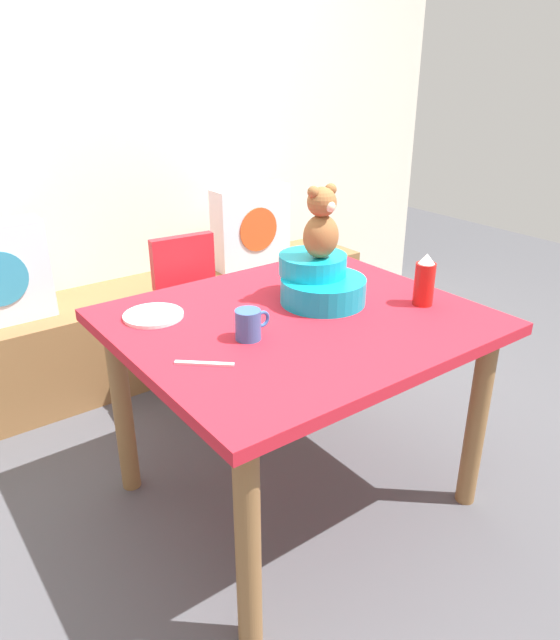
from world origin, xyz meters
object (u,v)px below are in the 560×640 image
pillow_floral_right (251,227)px  ketchup_bottle (425,281)px  infant_seat_teal (320,282)px  dinner_plate_near (153,315)px  dining_table (297,344)px  highchair (196,300)px  teddy_bear (321,224)px  coffee_mug (249,324)px

pillow_floral_right → ketchup_bottle: ketchup_bottle is taller
infant_seat_teal → dinner_plate_near: size_ratio=1.65×
dining_table → infant_seat_teal: bearing=23.7°
pillow_floral_right → highchair: pillow_floral_right is taller
highchair → ketchup_bottle: ketchup_bottle is taller
pillow_floral_right → highchair: size_ratio=0.56×
teddy_bear → ketchup_bottle: size_ratio=1.35×
highchair → ketchup_bottle: bearing=-70.2°
dining_table → highchair: bearing=86.1°
highchair → teddy_bear: bearing=-83.1°
coffee_mug → ketchup_bottle: bearing=-11.6°
ketchup_bottle → dinner_plate_near: ketchup_bottle is taller
highchair → teddy_bear: 0.91m
pillow_floral_right → dining_table: bearing=-117.6°
pillow_floral_right → teddy_bear: 1.32m
teddy_bear → dining_table: bearing=-156.5°
teddy_bear → dinner_plate_near: bearing=158.0°
dining_table → coffee_mug: size_ratio=9.65×
ketchup_bottle → highchair: bearing=109.8°
ketchup_bottle → dinner_plate_near: bearing=150.3°
infant_seat_teal → coffee_mug: (-0.37, -0.11, -0.02)m
infant_seat_teal → teddy_bear: teddy_bear is taller
teddy_bear → infant_seat_teal: bearing=90.0°
coffee_mug → dinner_plate_near: bearing=116.6°
infant_seat_teal → ketchup_bottle: bearing=-42.2°
infant_seat_teal → teddy_bear: size_ratio=1.32×
ketchup_bottle → dining_table: bearing=156.7°
dining_table → coffee_mug: (-0.23, -0.05, 0.15)m
coffee_mug → highchair: bearing=71.9°
highchair → coffee_mug: 0.95m
teddy_bear → pillow_floral_right: bearing=66.9°
pillow_floral_right → ketchup_bottle: (-0.23, -1.41, 0.15)m
pillow_floral_right → teddy_bear: bearing=-113.1°
dinner_plate_near → teddy_bear: bearing=-22.0°
pillow_floral_right → dinner_plate_near: (-1.04, -0.95, 0.07)m
infant_seat_teal → dinner_plate_near: 0.58m
dining_table → teddy_bear: teddy_bear is taller
highchair → dinner_plate_near: bearing=-129.8°
dining_table → ketchup_bottle: size_ratio=6.26×
coffee_mug → dining_table: bearing=11.5°
ketchup_bottle → pillow_floral_right: bearing=80.7°
pillow_floral_right → infant_seat_teal: (-0.50, -1.17, 0.13)m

